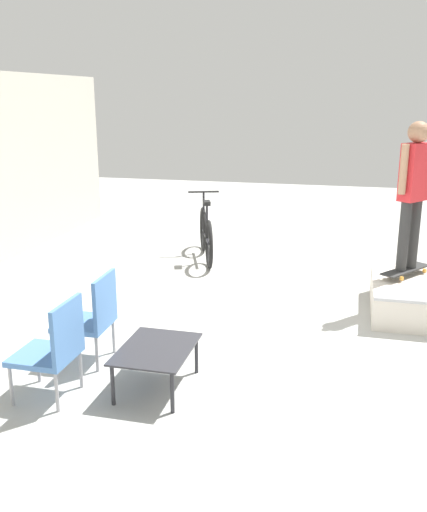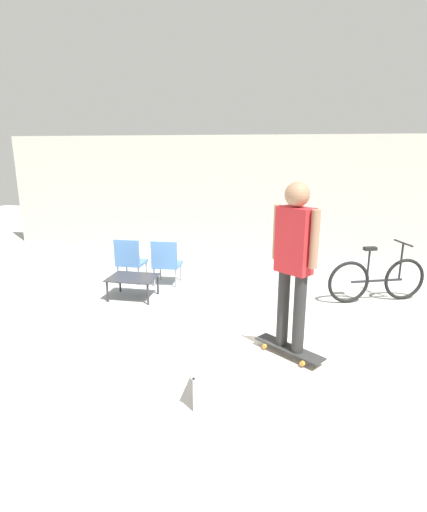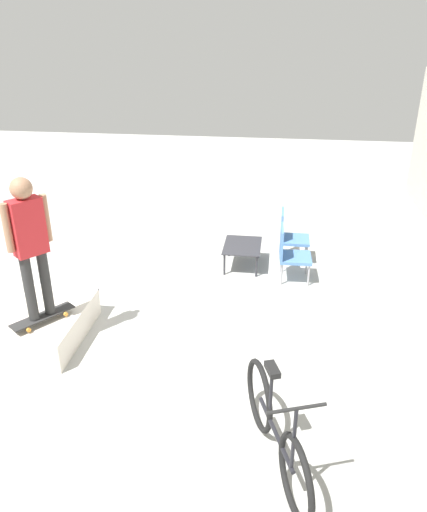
{
  "view_description": "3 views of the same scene",
  "coord_description": "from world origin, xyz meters",
  "px_view_note": "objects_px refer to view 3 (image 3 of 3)",
  "views": [
    {
      "loc": [
        -5.53,
        -0.41,
        2.62
      ],
      "look_at": [
        0.46,
        1.09,
        0.88
      ],
      "focal_mm": 40.0,
      "sensor_mm": 36.0,
      "label": 1
    },
    {
      "loc": [
        1.71,
        -5.24,
        2.65
      ],
      "look_at": [
        0.53,
        0.93,
        0.96
      ],
      "focal_mm": 28.0,
      "sensor_mm": 36.0,
      "label": 2
    },
    {
      "loc": [
        6.94,
        1.82,
        3.92
      ],
      "look_at": [
        0.44,
        0.94,
        0.86
      ],
      "focal_mm": 35.0,
      "sensor_mm": 36.0,
      "label": 3
    }
  ],
  "objects_px": {
    "skate_ramp_box": "(45,325)",
    "coffee_table": "(242,247)",
    "bicycle": "(276,431)",
    "skateboard_on_ramp": "(43,316)",
    "patio_chair_right": "(290,252)",
    "person_skater": "(29,238)",
    "patio_chair_left": "(290,234)"
  },
  "relations": [
    {
      "from": "skate_ramp_box",
      "to": "patio_chair_left",
      "type": "height_order",
      "value": "patio_chair_left"
    },
    {
      "from": "patio_chair_right",
      "to": "bicycle",
      "type": "bearing_deg",
      "value": 175.92
    },
    {
      "from": "coffee_table",
      "to": "bicycle",
      "type": "relative_size",
      "value": 0.49
    },
    {
      "from": "skateboard_on_ramp",
      "to": "bicycle",
      "type": "relative_size",
      "value": 0.45
    },
    {
      "from": "skate_ramp_box",
      "to": "coffee_table",
      "type": "distance_m",
      "value": 3.59
    },
    {
      "from": "skateboard_on_ramp",
      "to": "person_skater",
      "type": "distance_m",
      "value": 1.11
    },
    {
      "from": "person_skater",
      "to": "coffee_table",
      "type": "relative_size",
      "value": 2.14
    },
    {
      "from": "patio_chair_left",
      "to": "patio_chair_right",
      "type": "xyz_separation_m",
      "value": [
        0.76,
        0.0,
        0.0
      ]
    },
    {
      "from": "patio_chair_right",
      "to": "person_skater",
      "type": "bearing_deg",
      "value": 125.36
    },
    {
      "from": "person_skater",
      "to": "patio_chair_right",
      "type": "bearing_deg",
      "value": 165.5
    },
    {
      "from": "skate_ramp_box",
      "to": "patio_chair_right",
      "type": "distance_m",
      "value": 3.97
    },
    {
      "from": "skate_ramp_box",
      "to": "coffee_table",
      "type": "height_order",
      "value": "skate_ramp_box"
    },
    {
      "from": "person_skater",
      "to": "patio_chair_left",
      "type": "distance_m",
      "value": 4.63
    },
    {
      "from": "person_skater",
      "to": "patio_chair_left",
      "type": "bearing_deg",
      "value": 173.25
    },
    {
      "from": "skate_ramp_box",
      "to": "person_skater",
      "type": "height_order",
      "value": "person_skater"
    },
    {
      "from": "patio_chair_right",
      "to": "bicycle",
      "type": "height_order",
      "value": "bicycle"
    },
    {
      "from": "skate_ramp_box",
      "to": "person_skater",
      "type": "distance_m",
      "value": 1.41
    },
    {
      "from": "skateboard_on_ramp",
      "to": "coffee_table",
      "type": "bearing_deg",
      "value": 176.26
    },
    {
      "from": "skateboard_on_ramp",
      "to": "patio_chair_left",
      "type": "relative_size",
      "value": 0.86
    },
    {
      "from": "bicycle",
      "to": "person_skater",
      "type": "bearing_deg",
      "value": -136.5
    },
    {
      "from": "skate_ramp_box",
      "to": "patio_chair_right",
      "type": "relative_size",
      "value": 1.61
    },
    {
      "from": "skateboard_on_ramp",
      "to": "coffee_table",
      "type": "distance_m",
      "value": 3.67
    },
    {
      "from": "patio_chair_right",
      "to": "skate_ramp_box",
      "type": "bearing_deg",
      "value": 121.65
    },
    {
      "from": "skateboard_on_ramp",
      "to": "person_skater",
      "type": "xyz_separation_m",
      "value": [
        0.0,
        0.0,
        1.11
      ]
    },
    {
      "from": "skate_ramp_box",
      "to": "person_skater",
      "type": "xyz_separation_m",
      "value": [
        0.23,
        0.12,
        1.39
      ]
    },
    {
      "from": "bicycle",
      "to": "skateboard_on_ramp",
      "type": "bearing_deg",
      "value": -136.5
    },
    {
      "from": "skate_ramp_box",
      "to": "skateboard_on_ramp",
      "type": "distance_m",
      "value": 0.38
    },
    {
      "from": "coffee_table",
      "to": "patio_chair_left",
      "type": "bearing_deg",
      "value": 115.12
    },
    {
      "from": "skate_ramp_box",
      "to": "person_skater",
      "type": "relative_size",
      "value": 0.81
    },
    {
      "from": "patio_chair_left",
      "to": "coffee_table",
      "type": "bearing_deg",
      "value": 115.27
    },
    {
      "from": "skate_ramp_box",
      "to": "skateboard_on_ramp",
      "type": "bearing_deg",
      "value": 28.74
    },
    {
      "from": "coffee_table",
      "to": "bicycle",
      "type": "bearing_deg",
      "value": 8.84
    }
  ]
}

